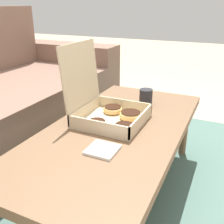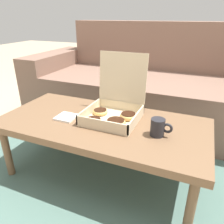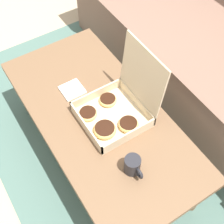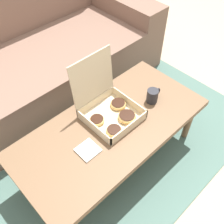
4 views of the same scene
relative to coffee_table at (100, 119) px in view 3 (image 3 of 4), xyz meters
The scene contains 6 objects.
ground_plane 0.36m from the coffee_table, 90.00° to the left, with size 12.00×12.00×0.00m, color tan.
area_rug 0.52m from the coffee_table, 90.00° to the left, with size 2.27×1.93×0.01m, color #4C6B60.
coffee_table is the anchor object (origin of this frame).
pastry_box 0.13m from the coffee_table, 50.67° to the left, with size 0.30×0.33×0.36m.
coffee_mug 0.34m from the coffee_table, ahead, with size 0.11×0.07×0.09m.
napkin_stack 0.22m from the coffee_table, 169.83° to the right, with size 0.11×0.11×0.01m.
Camera 3 is at (0.78, -0.52, 1.64)m, focal length 50.00 mm.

